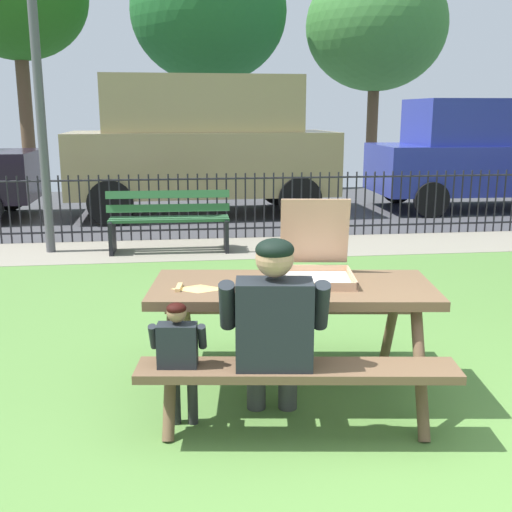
# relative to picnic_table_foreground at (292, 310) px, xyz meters

# --- Properties ---
(ground) EXTENTS (28.00, 10.59, 0.02)m
(ground) POSITION_rel_picnic_table_foreground_xyz_m (0.42, 0.03, -0.61)
(ground) COLOR #54813B
(cobblestone_walkway) EXTENTS (28.00, 1.40, 0.01)m
(cobblestone_walkway) POSITION_rel_picnic_table_foreground_xyz_m (0.42, 4.62, -0.60)
(cobblestone_walkway) COLOR gray
(street_asphalt) EXTENTS (28.00, 6.01, 0.01)m
(street_asphalt) POSITION_rel_picnic_table_foreground_xyz_m (0.42, 8.33, -0.60)
(street_asphalt) COLOR #424247
(picnic_table_foreground) EXTENTS (1.98, 1.70, 0.79)m
(picnic_table_foreground) POSITION_rel_picnic_table_foreground_xyz_m (0.00, 0.00, 0.00)
(picnic_table_foreground) COLOR brown
(picnic_table_foreground) RESTS_ON ground
(pizza_box_open) EXTENTS (0.53, 0.59, 0.52)m
(pizza_box_open) POSITION_rel_picnic_table_foreground_xyz_m (0.18, 0.14, 0.30)
(pizza_box_open) COLOR tan
(pizza_box_open) RESTS_ON picnic_table_foreground
(pizza_slice_on_table) EXTENTS (0.29, 0.18, 0.02)m
(pizza_slice_on_table) POSITION_rel_picnic_table_foreground_xyz_m (-0.62, -0.02, 0.18)
(pizza_slice_on_table) COLOR #F9C76A
(pizza_slice_on_table) RESTS_ON picnic_table_foreground
(adult_at_table) EXTENTS (0.63, 0.63, 1.19)m
(adult_at_table) POSITION_rel_picnic_table_foreground_xyz_m (-0.19, -0.48, 0.06)
(adult_at_table) COLOR #373737
(adult_at_table) RESTS_ON ground
(child_at_table) EXTENTS (0.33, 0.33, 0.83)m
(child_at_table) POSITION_rel_picnic_table_foreground_xyz_m (-0.73, -0.44, -0.09)
(child_at_table) COLOR #2A2A2A
(child_at_table) RESTS_ON ground
(iron_fence_streetside) EXTENTS (21.52, 0.03, 0.97)m
(iron_fence_streetside) POSITION_rel_picnic_table_foreground_xyz_m (0.42, 5.32, -0.10)
(iron_fence_streetside) COLOR black
(iron_fence_streetside) RESTS_ON ground
(park_bench_center) EXTENTS (1.61, 0.50, 0.85)m
(park_bench_center) POSITION_rel_picnic_table_foreground_xyz_m (-0.83, 4.48, -0.18)
(park_bench_center) COLOR #2A5C35
(park_bench_center) RESTS_ON ground
(lamp_post_walkway) EXTENTS (0.28, 0.28, 4.21)m
(lamp_post_walkway) POSITION_rel_picnic_table_foreground_xyz_m (-2.43, 4.70, 1.96)
(lamp_post_walkway) COLOR #4C4C51
(lamp_post_walkway) RESTS_ON ground
(parked_car_left) EXTENTS (4.76, 2.19, 2.46)m
(parked_car_left) POSITION_rel_picnic_table_foreground_xyz_m (-0.24, 7.60, 0.71)
(parked_car_left) COLOR #9D8A5E
(parked_car_left) RESTS_ON ground
(parked_car_center) EXTENTS (4.63, 2.01, 2.08)m
(parked_car_center) POSITION_rel_picnic_table_foreground_xyz_m (5.35, 7.60, 0.50)
(parked_car_center) COLOR navy
(parked_car_center) RESTS_ON ground
(far_tree_center) EXTENTS (3.92, 3.92, 6.06)m
(far_tree_center) POSITION_rel_picnic_table_foreground_xyz_m (0.20, 12.81, 3.67)
(far_tree_center) COLOR brown
(far_tree_center) RESTS_ON ground
(far_tree_midright) EXTENTS (3.67, 3.67, 5.67)m
(far_tree_midright) POSITION_rel_picnic_table_foreground_xyz_m (4.55, 12.81, 3.41)
(far_tree_midright) COLOR brown
(far_tree_midright) RESTS_ON ground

